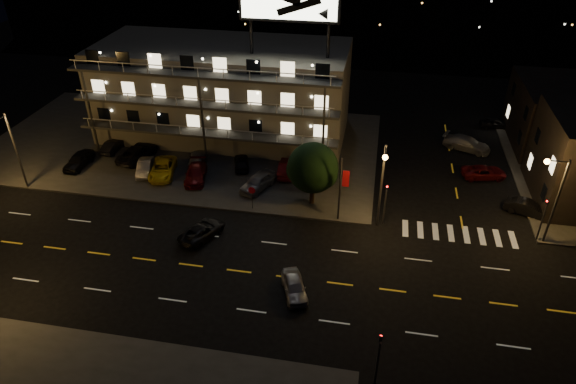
% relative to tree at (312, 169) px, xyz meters
% --- Properties ---
extents(ground, '(140.00, 140.00, 0.00)m').
position_rel_tree_xyz_m(ground, '(-2.24, -10.56, -3.79)').
color(ground, black).
rests_on(ground, ground).
extents(curb_nw, '(44.00, 24.00, 0.15)m').
position_rel_tree_xyz_m(curb_nw, '(-16.24, 9.44, -3.72)').
color(curb_nw, '#363533').
rests_on(curb_nw, ground).
extents(motel, '(28.00, 13.80, 18.10)m').
position_rel_tree_xyz_m(motel, '(-12.19, 13.32, 1.55)').
color(motel, gray).
rests_on(motel, ground).
extents(streetlight_nw, '(0.44, 1.92, 8.00)m').
position_rel_tree_xyz_m(streetlight_nw, '(-28.24, -2.63, 1.17)').
color(streetlight_nw, '#2D2D30').
rests_on(streetlight_nw, ground).
extents(streetlight_nc, '(0.44, 1.92, 8.00)m').
position_rel_tree_xyz_m(streetlight_nc, '(6.26, -2.63, 1.17)').
color(streetlight_nc, '#2D2D30').
rests_on(streetlight_nc, ground).
extents(streetlight_ne, '(1.92, 0.44, 8.00)m').
position_rel_tree_xyz_m(streetlight_ne, '(19.89, -2.26, 1.17)').
color(streetlight_ne, '#2D2D30').
rests_on(streetlight_ne, ground).
extents(signal_nw, '(0.20, 0.27, 4.60)m').
position_rel_tree_xyz_m(signal_nw, '(6.76, -2.07, -1.23)').
color(signal_nw, '#2D2D30').
rests_on(signal_nw, ground).
extents(signal_sw, '(0.20, 0.27, 4.60)m').
position_rel_tree_xyz_m(signal_sw, '(6.76, -19.06, -1.23)').
color(signal_sw, '#2D2D30').
rests_on(signal_sw, ground).
extents(signal_ne, '(0.27, 0.20, 4.60)m').
position_rel_tree_xyz_m(signal_ne, '(19.75, -2.06, -1.23)').
color(signal_ne, '#2D2D30').
rests_on(signal_ne, ground).
extents(banner_north, '(0.83, 0.16, 6.40)m').
position_rel_tree_xyz_m(banner_north, '(2.84, -2.16, -0.37)').
color(banner_north, '#2D2D30').
rests_on(banner_north, ground).
extents(stop_sign, '(0.91, 0.11, 2.61)m').
position_rel_tree_xyz_m(stop_sign, '(-5.24, -1.99, -2.08)').
color(stop_sign, '#2D2D30').
rests_on(stop_sign, ground).
extents(tree, '(4.87, 4.69, 6.13)m').
position_rel_tree_xyz_m(tree, '(0.00, 0.00, 0.00)').
color(tree, black).
rests_on(tree, curb_nw).
extents(lot_car_0, '(1.86, 4.29, 1.44)m').
position_rel_tree_xyz_m(lot_car_0, '(-25.20, 2.41, -2.92)').
color(lot_car_0, black).
rests_on(lot_car_0, curb_nw).
extents(lot_car_1, '(2.26, 4.07, 1.27)m').
position_rel_tree_xyz_m(lot_car_1, '(-17.80, 2.42, -3.01)').
color(lot_car_1, gray).
rests_on(lot_car_1, curb_nw).
extents(lot_car_2, '(3.33, 5.40, 1.40)m').
position_rel_tree_xyz_m(lot_car_2, '(-15.79, 2.33, -2.95)').
color(lot_car_2, yellow).
rests_on(lot_car_2, curb_nw).
extents(lot_car_3, '(2.88, 5.07, 1.39)m').
position_rel_tree_xyz_m(lot_car_3, '(-12.15, 2.14, -2.95)').
color(lot_car_3, '#610D10').
rests_on(lot_car_3, curb_nw).
extents(lot_car_4, '(3.37, 4.78, 1.51)m').
position_rel_tree_xyz_m(lot_car_4, '(-5.54, 1.55, -2.89)').
color(lot_car_4, gray).
rests_on(lot_car_4, curb_nw).
extents(lot_car_5, '(1.51, 3.83, 1.24)m').
position_rel_tree_xyz_m(lot_car_5, '(-23.25, 6.33, -3.02)').
color(lot_car_5, black).
rests_on(lot_car_5, curb_nw).
extents(lot_car_6, '(3.34, 5.71, 1.49)m').
position_rel_tree_xyz_m(lot_car_6, '(-19.78, 5.08, -2.90)').
color(lot_car_6, black).
rests_on(lot_car_6, curb_nw).
extents(lot_car_7, '(2.68, 4.54, 1.23)m').
position_rel_tree_xyz_m(lot_car_7, '(-13.01, 5.14, -3.03)').
color(lot_car_7, gray).
rests_on(lot_car_7, curb_nw).
extents(lot_car_8, '(2.51, 3.97, 1.26)m').
position_rel_tree_xyz_m(lot_car_8, '(-8.21, 5.28, -3.01)').
color(lot_car_8, black).
rests_on(lot_car_8, curb_nw).
extents(lot_car_9, '(1.80, 4.42, 1.42)m').
position_rel_tree_xyz_m(lot_car_9, '(-3.31, 4.84, -2.93)').
color(lot_car_9, '#610D10').
rests_on(lot_car_9, curb_nw).
extents(side_car_0, '(4.26, 2.73, 1.33)m').
position_rel_tree_xyz_m(side_car_0, '(19.70, 1.94, -3.13)').
color(side_car_0, black).
rests_on(side_car_0, ground).
extents(side_car_1, '(4.79, 2.91, 1.24)m').
position_rel_tree_xyz_m(side_car_1, '(16.69, 8.04, -3.17)').
color(side_car_1, '#610D10').
rests_on(side_car_1, ground).
extents(side_car_2, '(5.63, 3.90, 1.51)m').
position_rel_tree_xyz_m(side_car_2, '(15.58, 14.10, -3.04)').
color(side_car_2, gray).
rests_on(side_car_2, ground).
extents(side_car_3, '(3.64, 1.59, 1.22)m').
position_rel_tree_xyz_m(side_car_3, '(19.61, 20.67, -3.18)').
color(side_car_3, black).
rests_on(side_car_3, ground).
extents(road_car_east, '(2.81, 4.15, 1.31)m').
position_rel_tree_xyz_m(road_car_east, '(0.48, -12.19, -3.14)').
color(road_car_east, gray).
rests_on(road_car_east, ground).
extents(road_car_west, '(3.70, 4.89, 1.23)m').
position_rel_tree_xyz_m(road_car_west, '(-8.51, -6.80, -3.18)').
color(road_car_west, black).
rests_on(road_car_west, ground).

